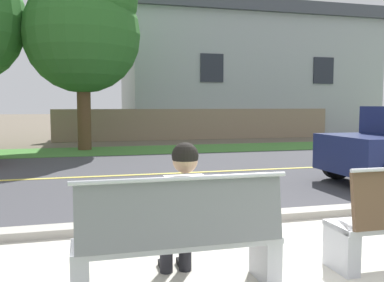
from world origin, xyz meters
The scene contains 11 objects.
ground_plane centered at (0.00, 8.00, 0.00)m, with size 140.00×140.00×0.00m, color #665B4C.
sidewalk_pavement centered at (0.00, 0.40, 0.01)m, with size 44.00×3.60×0.01m, color beige.
curb_edge centered at (0.00, 2.35, 0.06)m, with size 44.00×0.30×0.11m, color #ADA89E.
street_asphalt centered at (0.00, 6.50, 0.00)m, with size 52.00×8.00×0.01m, color #424247.
road_centre_line centered at (0.00, 6.50, 0.01)m, with size 48.00×0.14×0.01m, color #E0CC4C.
far_verge_grass centered at (0.00, 11.73, 0.01)m, with size 48.00×2.80×0.02m, color #478438.
bench_left centered at (-1.18, 0.46, 0.45)m, with size 1.73×0.48×1.01m.
seated_person_white centered at (-1.11, 0.63, 0.68)m, with size 0.52×0.68×1.25m.
shade_tree_centre centered at (-1.70, 12.25, 4.26)m, with size 3.97×3.97×6.55m.
garden_wall centered at (3.33, 15.90, 0.70)m, with size 13.00×0.36×1.40m, color gray.
house_across_street centered at (6.85, 19.10, 3.33)m, with size 13.92×6.91×6.57m.
Camera 1 is at (-1.94, -2.81, 1.55)m, focal length 39.35 mm.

